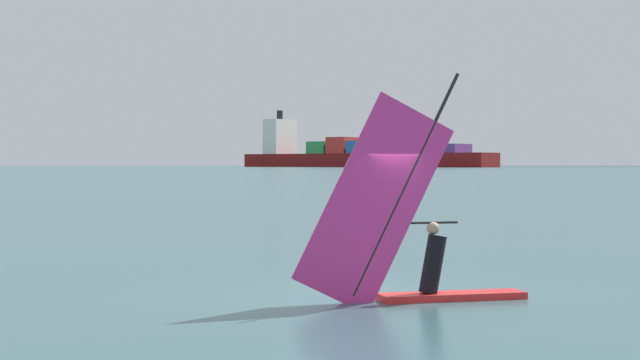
% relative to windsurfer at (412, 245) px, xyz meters
% --- Properties ---
extents(ground_plane, '(4000.00, 4000.00, 0.00)m').
position_rel_windsurfer_xyz_m(ground_plane, '(-1.12, 0.75, -0.96)').
color(ground_plane, '#386066').
extents(windsurfer, '(3.47, 2.74, 4.09)m').
position_rel_windsurfer_xyz_m(windsurfer, '(0.00, 0.00, 0.00)').
color(windsurfer, red).
rests_on(windsurfer, ground_plane).
extents(cargo_ship, '(178.30, 69.06, 37.38)m').
position_rel_windsurfer_xyz_m(cargo_ship, '(-212.63, 569.90, 7.14)').
color(cargo_ship, maroon).
rests_on(cargo_ship, ground_plane).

